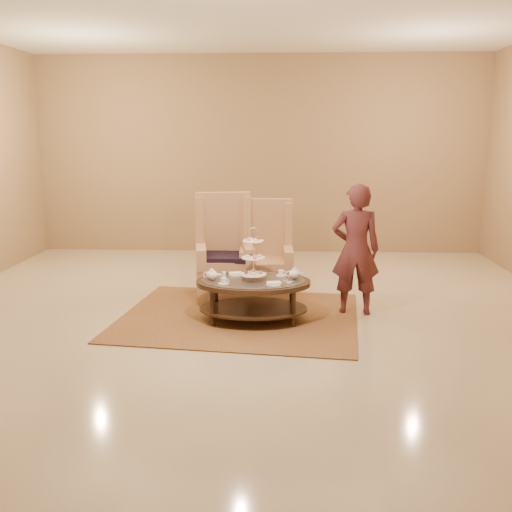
{
  "coord_description": "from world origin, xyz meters",
  "views": [
    {
      "loc": [
        0.41,
        -6.35,
        2.12
      ],
      "look_at": [
        0.11,
        0.2,
        0.72
      ],
      "focal_mm": 40.0,
      "sensor_mm": 36.0,
      "label": 1
    }
  ],
  "objects_px": {
    "tea_table": "(253,287)",
    "armchair_right": "(266,263)",
    "armchair_left": "(224,262)",
    "person": "(356,250)"
  },
  "relations": [
    {
      "from": "tea_table",
      "to": "person",
      "type": "bearing_deg",
      "value": 14.88
    },
    {
      "from": "armchair_left",
      "to": "armchair_right",
      "type": "relative_size",
      "value": 1.07
    },
    {
      "from": "tea_table",
      "to": "armchair_right",
      "type": "relative_size",
      "value": 1.04
    },
    {
      "from": "tea_table",
      "to": "armchair_right",
      "type": "bearing_deg",
      "value": 82.74
    },
    {
      "from": "armchair_left",
      "to": "person",
      "type": "relative_size",
      "value": 0.87
    },
    {
      "from": "person",
      "to": "tea_table",
      "type": "bearing_deg",
      "value": 17.13
    },
    {
      "from": "armchair_left",
      "to": "armchair_right",
      "type": "bearing_deg",
      "value": 0.96
    },
    {
      "from": "person",
      "to": "armchair_left",
      "type": "bearing_deg",
      "value": -21.81
    },
    {
      "from": "tea_table",
      "to": "armchair_left",
      "type": "bearing_deg",
      "value": 111.81
    },
    {
      "from": "tea_table",
      "to": "armchair_right",
      "type": "xyz_separation_m",
      "value": [
        0.12,
        1.13,
        0.03
      ]
    }
  ]
}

